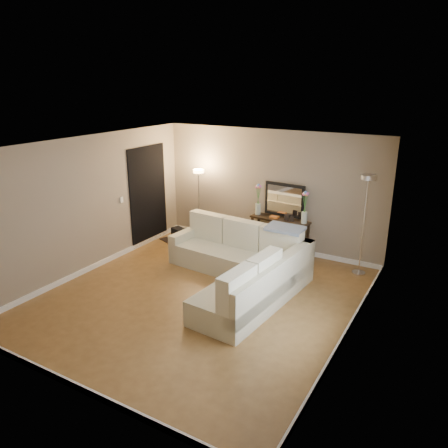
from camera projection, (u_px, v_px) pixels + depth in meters
The scene contains 23 objects.
floor at pixel (201, 297), 7.52m from camera, with size 5.00×5.50×0.01m, color olive.
ceiling at pixel (198, 145), 6.70m from camera, with size 5.00×5.50×0.01m, color white.
wall_back at pixel (270, 190), 9.37m from camera, with size 5.00×0.02×2.60m, color gray.
wall_front at pixel (63, 294), 4.84m from camera, with size 5.00×0.02×2.60m, color gray.
wall_left at pixel (89, 205), 8.30m from camera, with size 0.02×5.50×2.60m, color gray.
wall_right at pixel (354, 255), 5.91m from camera, with size 0.02×5.50×2.60m, color gray.
baseboard_back at pixel (267, 245), 9.75m from camera, with size 5.00×0.03×0.10m, color white.
baseboard_front at pixel (77, 386), 5.25m from camera, with size 5.00×0.03×0.10m, color white.
baseboard_left at pixel (96, 265), 8.68m from camera, with size 0.03×5.50×0.10m, color white.
baseboard_right at pixel (345, 335), 6.32m from camera, with size 0.03×5.50×0.10m, color white.
doorway at pixel (148, 196), 9.75m from camera, with size 0.02×1.20×2.20m, color black.
switch_plate at pixel (122, 200), 9.02m from camera, with size 0.02×0.08×0.12m, color white.
sectional_sofa at pixel (242, 265), 7.91m from camera, with size 2.81×2.85×0.97m.
throw_blanket at pixel (285, 228), 7.98m from camera, with size 0.69×0.40×0.05m, color #7E8EA3.
console_table at pixel (276, 233), 9.30m from camera, with size 1.31×0.45×0.79m.
leaning_mirror at pixel (284, 200), 9.16m from camera, with size 0.91×0.12×0.71m.
table_decor at pixel (279, 217), 9.11m from camera, with size 0.54×0.13×0.13m.
flower_vase_left at pixel (258, 201), 9.35m from camera, with size 0.15×0.13×0.68m.
flower_vase_right at pixel (305, 210), 8.76m from camera, with size 0.15×0.13×0.68m.
floor_lamp_lit at pixel (199, 191), 9.86m from camera, with size 0.30×0.30×1.66m.
floor_lamp_unlit at pixel (366, 205), 8.00m from camera, with size 0.28×0.28×1.94m.
charcoal_rug at pixel (187, 241), 10.10m from camera, with size 1.08×0.81×0.01m, color black.
black_bag at pixel (178, 232), 10.11m from camera, with size 0.31×0.22×0.20m, color black.
Camera 1 is at (3.72, -5.63, 3.56)m, focal length 35.00 mm.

